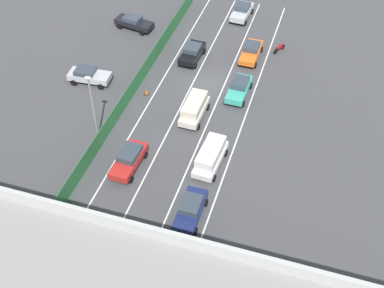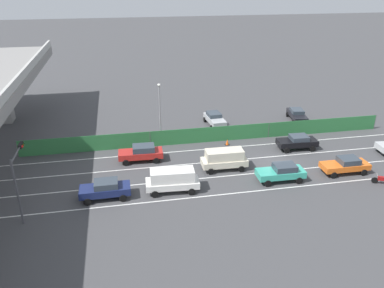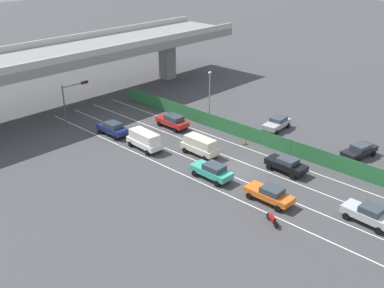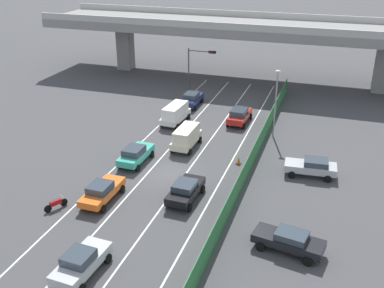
% 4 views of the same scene
% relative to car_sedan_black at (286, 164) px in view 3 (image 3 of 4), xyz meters
% --- Properties ---
extents(ground_plane, '(300.00, 300.00, 0.00)m').
position_rel_car_sedan_black_xyz_m(ground_plane, '(-3.01, 3.72, -0.89)').
color(ground_plane, '#424244').
extents(lane_line_left_edge, '(0.14, 46.56, 0.01)m').
position_rel_car_sedan_black_xyz_m(lane_line_left_edge, '(-7.87, 9.00, -0.89)').
color(lane_line_left_edge, silver).
rests_on(lane_line_left_edge, ground).
extents(lane_line_mid_left, '(0.14, 46.56, 0.01)m').
position_rel_car_sedan_black_xyz_m(lane_line_mid_left, '(-4.63, 9.00, -0.89)').
color(lane_line_mid_left, silver).
rests_on(lane_line_mid_left, ground).
extents(lane_line_mid_right, '(0.14, 46.56, 0.01)m').
position_rel_car_sedan_black_xyz_m(lane_line_mid_right, '(-1.38, 9.00, -0.89)').
color(lane_line_mid_right, silver).
rests_on(lane_line_mid_right, ground).
extents(lane_line_right_edge, '(0.14, 46.56, 0.01)m').
position_rel_car_sedan_black_xyz_m(lane_line_right_edge, '(1.86, 9.00, -0.89)').
color(lane_line_right_edge, silver).
rests_on(lane_line_right_edge, ground).
extents(elevated_overpass, '(58.33, 11.20, 8.87)m').
position_rel_car_sedan_black_xyz_m(elevated_overpass, '(-3.01, 34.28, 6.25)').
color(elevated_overpass, gray).
rests_on(elevated_overpass, ground).
extents(green_fence, '(0.10, 42.66, 1.84)m').
position_rel_car_sedan_black_xyz_m(green_fence, '(3.82, 9.00, 0.03)').
color(green_fence, '#2D753D').
rests_on(green_fence, ground).
extents(car_sedan_black, '(2.19, 4.46, 1.60)m').
position_rel_car_sedan_black_xyz_m(car_sedan_black, '(0.00, 0.00, 0.00)').
color(car_sedan_black, black).
rests_on(car_sedan_black, ground).
extents(car_sedan_silver, '(2.27, 4.47, 1.70)m').
position_rel_car_sedan_black_xyz_m(car_sedan_silver, '(-3.20, -10.29, 0.03)').
color(car_sedan_silver, '#B7BABC').
rests_on(car_sedan_silver, ground).
extents(car_sedan_red, '(2.16, 4.64, 1.72)m').
position_rel_car_sedan_black_xyz_m(car_sedan_red, '(0.36, 17.33, 0.05)').
color(car_sedan_red, red).
rests_on(car_sedan_red, ground).
extents(car_van_white, '(2.27, 4.87, 2.12)m').
position_rel_car_sedan_black_xyz_m(car_van_white, '(-6.40, 15.06, 0.32)').
color(car_van_white, silver).
rests_on(car_van_white, ground).
extents(car_van_cream, '(2.09, 4.58, 2.09)m').
position_rel_car_sedan_black_xyz_m(car_van_cream, '(-3.14, 9.34, 0.30)').
color(car_van_cream, beige).
rests_on(car_van_cream, ground).
extents(car_sedan_navy, '(1.98, 4.39, 1.68)m').
position_rel_car_sedan_black_xyz_m(car_sedan_navy, '(-6.45, 20.97, 0.03)').
color(car_sedan_navy, navy).
rests_on(car_sedan_navy, ground).
extents(car_taxi_orange, '(2.04, 4.69, 1.59)m').
position_rel_car_sedan_black_xyz_m(car_taxi_orange, '(-6.18, -2.19, -0.02)').
color(car_taxi_orange, orange).
rests_on(car_taxi_orange, ground).
extents(car_taxi_teal, '(2.09, 4.55, 1.67)m').
position_rel_car_sedan_black_xyz_m(car_taxi_teal, '(-6.45, 4.65, 0.02)').
color(car_taxi_teal, teal).
rests_on(car_taxi_teal, ground).
extents(motorcycle, '(1.03, 1.78, 0.93)m').
position_rel_car_sedan_black_xyz_m(motorcycle, '(-8.96, -4.39, -0.43)').
color(motorcycle, black).
rests_on(motorcycle, ground).
extents(parked_sedan_dark, '(4.87, 2.57, 1.53)m').
position_rel_car_sedan_black_xyz_m(parked_sedan_dark, '(8.58, -3.98, -0.03)').
color(parked_sedan_dark, black).
rests_on(parked_sedan_dark, ground).
extents(parked_wagon_silver, '(4.51, 2.29, 1.59)m').
position_rel_car_sedan_black_xyz_m(parked_wagon_silver, '(9.07, 7.24, -0.00)').
color(parked_wagon_silver, '#B2B5B7').
rests_on(parked_wagon_silver, ground).
extents(traffic_light, '(3.84, 0.41, 5.61)m').
position_rel_car_sedan_black_xyz_m(traffic_light, '(-7.67, 27.33, 3.09)').
color(traffic_light, '#47474C').
rests_on(traffic_light, ground).
extents(street_lamp, '(0.60, 0.36, 7.08)m').
position_rel_car_sedan_black_xyz_m(street_lamp, '(4.55, 14.79, 3.41)').
color(street_lamp, gray).
rests_on(street_lamp, ground).
extents(traffic_cone, '(0.47, 0.47, 0.74)m').
position_rel_car_sedan_black_xyz_m(traffic_cone, '(2.59, 7.37, -0.54)').
color(traffic_cone, orange).
rests_on(traffic_cone, ground).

